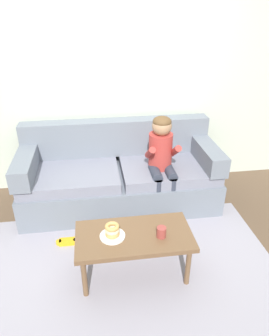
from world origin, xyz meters
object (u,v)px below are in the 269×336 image
Objects in this scene: coffee_table at (134,239)px; donut at (112,234)px; person_child at (162,156)px; toy_controller at (68,242)px; mug at (161,232)px; couch at (119,176)px.

donut is at bearing -178.81° from coffee_table.
person_child is at bearing 57.20° from donut.
donut is at bearing -122.80° from person_child.
mug is at bearing -33.84° from toy_controller.
person_child reaches higher than mug.
mug is at bearing -79.51° from couch.
mug reaches higher than toy_controller.
mug is (-0.22, -1.02, -0.19)m from person_child.
couch is at bearing 100.49° from mug.
person_child is 4.87× the size of toy_controller.
donut is (-0.18, -0.00, 0.08)m from coffee_table.
couch is 2.29× the size of coffee_table.
couch is 9.85× the size of toy_controller.
coffee_table is 0.20m from donut.
person_child is 1.06m from mug.
person_child is at bearing 65.29° from coffee_table.
donut is at bearing -98.33° from couch.
coffee_table is 1.10m from person_child.
person_child is 9.18× the size of donut.
coffee_table is 10.81× the size of mug.
person_child is 12.24× the size of mug.
donut is at bearing -49.17° from toy_controller.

